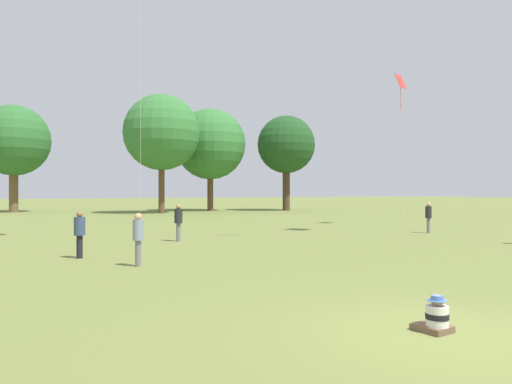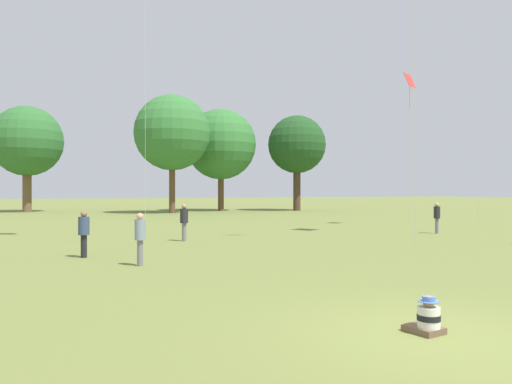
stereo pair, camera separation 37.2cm
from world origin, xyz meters
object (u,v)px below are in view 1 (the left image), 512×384
seated_toddler (436,317)px  distant_tree_0 (210,144)px  person_standing_2 (138,234)px  kite_0 (401,86)px  distant_tree_1 (286,145)px  distant_tree_3 (14,141)px  person_standing_4 (428,215)px  person_standing_1 (178,219)px  person_standing_3 (80,231)px  distant_tree_2 (162,133)px

seated_toddler → distant_tree_0: distant_tree_0 is taller
person_standing_2 → kite_0: (18.79, 9.50, 7.91)m
seated_toddler → distant_tree_1: (22.15, 42.97, 7.15)m
distant_tree_3 → distant_tree_0: bearing=-15.5°
person_standing_4 → distant_tree_0: bearing=-176.5°
distant_tree_0 → distant_tree_1: bearing=-21.0°
kite_0 → distant_tree_0: distant_tree_0 is taller
seated_toddler → distant_tree_3: distant_tree_3 is taller
distant_tree_0 → person_standing_4: bearing=-90.8°
distant_tree_1 → kite_0: bearing=-103.5°
person_standing_1 → distant_tree_0: (13.47, 30.73, 6.42)m
person_standing_2 → person_standing_3: bearing=4.3°
person_standing_3 → distant_tree_2: (11.55, 31.14, 7.08)m
person_standing_3 → distant_tree_1: bearing=31.1°
person_standing_3 → person_standing_1: bearing=20.6°
kite_0 → distant_tree_1: distant_tree_1 is taller
person_standing_1 → kite_0: 17.66m
kite_0 → person_standing_1: bearing=-147.4°
person_standing_2 → distant_tree_0: distant_tree_0 is taller
seated_toddler → distant_tree_0: 48.70m
distant_tree_3 → person_standing_1: bearing=-80.4°
person_standing_3 → distant_tree_0: bearing=43.0°
seated_toddler → kite_0: size_ratio=0.06×
person_standing_4 → distant_tree_2: size_ratio=0.14×
person_standing_3 → person_standing_4: size_ratio=0.96×
person_standing_1 → distant_tree_1: bearing=-89.0°
seated_toddler → person_standing_1: 15.33m
person_standing_2 → person_standing_3: 2.93m
person_standing_1 → person_standing_4: 13.15m
person_standing_4 → distant_tree_3: (-19.14, 37.86, 6.43)m
person_standing_1 → person_standing_2: size_ratio=1.04×
distant_tree_0 → distant_tree_3: bearing=164.5°
distant_tree_0 → distant_tree_1: size_ratio=1.06×
person_standing_3 → kite_0: 22.67m
person_standing_4 → distant_tree_2: bearing=-164.0°
seated_toddler → distant_tree_2: bearing=71.7°
person_standing_3 → distant_tree_0: size_ratio=0.14×
distant_tree_0 → distant_tree_2: 7.37m
distant_tree_2 → person_standing_2: bearing=-106.9°
person_standing_1 → distant_tree_1: distant_tree_1 is taller
person_standing_2 → distant_tree_3: bearing=-18.2°
person_standing_2 → distant_tree_3: distant_tree_3 is taller
person_standing_3 → distant_tree_0: 39.53m
person_standing_3 → distant_tree_1: distant_tree_1 is taller
seated_toddler → kite_0: kite_0 is taller
distant_tree_3 → seated_toddler: bearing=-84.0°
distant_tree_1 → distant_tree_2: size_ratio=0.91×
person_standing_1 → distant_tree_3: 37.23m
person_standing_4 → distant_tree_1: bearing=168.3°
person_standing_1 → person_standing_4: size_ratio=1.02×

